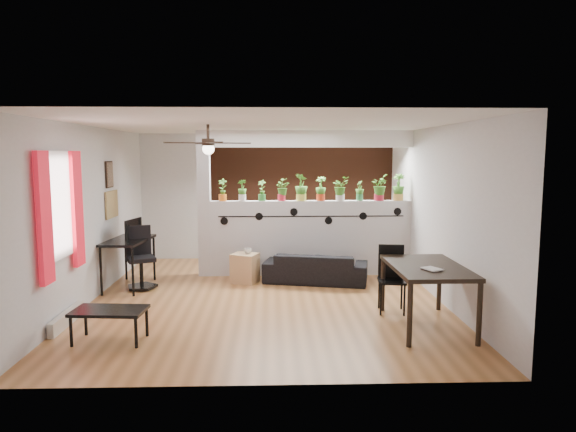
{
  "coord_description": "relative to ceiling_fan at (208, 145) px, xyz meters",
  "views": [
    {
      "loc": [
        0.09,
        -7.65,
        2.19
      ],
      "look_at": [
        0.36,
        0.6,
        1.18
      ],
      "focal_mm": 32.0,
      "sensor_mm": 36.0,
      "label": 1
    }
  ],
  "objects": [
    {
      "name": "framed_art",
      "position": [
        -1.78,
        1.2,
        -0.46
      ],
      "size": [
        0.03,
        0.34,
        0.44
      ],
      "color": "#8C7259",
      "rests_on": "room_shell"
    },
    {
      "name": "cube_shelf",
      "position": [
        0.43,
        1.24,
        -2.06
      ],
      "size": [
        0.51,
        0.49,
        0.5
      ],
      "primitive_type": "cube",
      "rotation": [
        0.0,
        0.0,
        -0.38
      ],
      "color": "tan",
      "rests_on": "ground"
    },
    {
      "name": "potted_plant_3",
      "position": [
        1.07,
        1.8,
        -0.75
      ],
      "size": [
        0.25,
        0.25,
        0.4
      ],
      "color": "red",
      "rests_on": "partition_wall"
    },
    {
      "name": "coffee_table",
      "position": [
        -1.0,
        -1.49,
        -1.97
      ],
      "size": [
        0.87,
        0.53,
        0.39
      ],
      "color": "black",
      "rests_on": "ground"
    },
    {
      "name": "potted_plant_8",
      "position": [
        2.83,
        1.8,
        -0.72
      ],
      "size": [
        0.24,
        0.28,
        0.47
      ],
      "color": "#AE1B31",
      "rests_on": "partition_wall"
    },
    {
      "name": "monitor",
      "position": [
        -1.45,
        1.13,
        -1.42
      ],
      "size": [
        0.31,
        0.12,
        0.17
      ],
      "primitive_type": "imported",
      "rotation": [
        0.0,
        0.0,
        1.36
      ],
      "color": "black",
      "rests_on": "computer_desk"
    },
    {
      "name": "folding_chair",
      "position": [
        2.56,
        -0.4,
        -1.77
      ],
      "size": [
        0.42,
        0.42,
        0.92
      ],
      "color": "black",
      "rests_on": "ground"
    },
    {
      "name": "potted_plant_4",
      "position": [
        1.42,
        1.8,
        -0.71
      ],
      "size": [
        0.33,
        0.33,
        0.49
      ],
      "color": "#D1D149",
      "rests_on": "partition_wall"
    },
    {
      "name": "corkboard",
      "position": [
        -1.78,
        1.25,
        -0.96
      ],
      "size": [
        0.03,
        0.6,
        0.45
      ],
      "primitive_type": "cube",
      "color": "#9E7F4C",
      "rests_on": "room_shell"
    },
    {
      "name": "pier_column",
      "position": [
        -0.31,
        1.8,
        -1.01
      ],
      "size": [
        0.22,
        0.2,
        2.6
      ],
      "primitive_type": "cube",
      "color": "#BCBCC1",
      "rests_on": "ground"
    },
    {
      "name": "ceiling_fan",
      "position": [
        0.0,
        0.0,
        0.0
      ],
      "size": [
        1.19,
        1.19,
        0.43
      ],
      "color": "black",
      "rests_on": "room_shell"
    },
    {
      "name": "baseboard_heater",
      "position": [
        -1.74,
        -0.9,
        -2.22
      ],
      "size": [
        0.08,
        1.0,
        0.18
      ],
      "primitive_type": "cube",
      "color": "beige",
      "rests_on": "ground"
    },
    {
      "name": "vine_decal",
      "position": [
        1.6,
        1.7,
        -1.23
      ],
      "size": [
        3.31,
        0.01,
        0.3
      ],
      "color": "black",
      "rests_on": "partition_wall"
    },
    {
      "name": "brick_panel",
      "position": [
        1.6,
        3.27,
        -1.01
      ],
      "size": [
        3.9,
        0.05,
        2.6
      ],
      "primitive_type": "cube",
      "color": "#A65030",
      "rests_on": "ground"
    },
    {
      "name": "book",
      "position": [
        2.75,
        -1.38,
        -1.51
      ],
      "size": [
        0.26,
        0.29,
        0.02
      ],
      "primitive_type": "imported",
      "rotation": [
        0.0,
        0.0,
        0.46
      ],
      "color": "gray",
      "rests_on": "dining_table"
    },
    {
      "name": "room_shell",
      "position": [
        0.8,
        0.3,
        -1.01
      ],
      "size": [
        6.3,
        7.1,
        2.9
      ],
      "color": "#945E30",
      "rests_on": "ground"
    },
    {
      "name": "sofa",
      "position": [
        1.64,
        1.23,
        -2.07
      ],
      "size": [
        1.76,
        0.99,
        0.49
      ],
      "primitive_type": "imported",
      "rotation": [
        0.0,
        0.0,
        2.93
      ],
      "color": "black",
      "rests_on": "ground"
    },
    {
      "name": "potted_plant_6",
      "position": [
        2.13,
        1.8,
        -0.73
      ],
      "size": [
        0.28,
        0.27,
        0.44
      ],
      "color": "silver",
      "rests_on": "partition_wall"
    },
    {
      "name": "computer_desk",
      "position": [
        -1.45,
        0.98,
        -1.59
      ],
      "size": [
        0.68,
        1.16,
        0.8
      ],
      "color": "black",
      "rests_on": "ground"
    },
    {
      "name": "dining_table",
      "position": [
        2.85,
        -1.08,
        -1.61
      ],
      "size": [
        0.89,
        1.46,
        0.79
      ],
      "color": "black",
      "rests_on": "ground"
    },
    {
      "name": "cup",
      "position": [
        0.48,
        1.24,
        -1.77
      ],
      "size": [
        0.12,
        0.12,
        0.1
      ],
      "primitive_type": "imported",
      "rotation": [
        0.0,
        0.0,
        -0.02
      ],
      "color": "gray",
      "rests_on": "cube_shelf"
    },
    {
      "name": "partition_wall",
      "position": [
        1.6,
        1.8,
        -1.64
      ],
      "size": [
        3.6,
        0.18,
        1.35
      ],
      "primitive_type": "cube",
      "color": "#BCBCC1",
      "rests_on": "ground"
    },
    {
      "name": "potted_plant_9",
      "position": [
        3.18,
        1.8,
        -0.71
      ],
      "size": [
        0.32,
        0.3,
        0.48
      ],
      "color": "gold",
      "rests_on": "partition_wall"
    },
    {
      "name": "potted_plant_5",
      "position": [
        1.78,
        1.8,
        -0.74
      ],
      "size": [
        0.26,
        0.22,
        0.43
      ],
      "color": "red",
      "rests_on": "partition_wall"
    },
    {
      "name": "window_assembly",
      "position": [
        -1.76,
        -0.9,
        -0.81
      ],
      "size": [
        0.09,
        1.3,
        1.55
      ],
      "color": "white",
      "rests_on": "room_shell"
    },
    {
      "name": "potted_plant_1",
      "position": [
        0.37,
        1.8,
        -0.76
      ],
      "size": [
        0.24,
        0.22,
        0.38
      ],
      "color": "silver",
      "rests_on": "partition_wall"
    },
    {
      "name": "office_chair",
      "position": [
        -1.25,
        0.92,
        -1.87
      ],
      "size": [
        0.55,
        0.56,
        1.0
      ],
      "color": "black",
      "rests_on": "ground"
    },
    {
      "name": "potted_plant_0",
      "position": [
        0.02,
        1.8,
        -0.75
      ],
      "size": [
        0.22,
        0.19,
        0.4
      ],
      "color": "orange",
      "rests_on": "partition_wall"
    },
    {
      "name": "potted_plant_2",
      "position": [
        0.72,
        1.8,
        -0.76
      ],
      "size": [
        0.23,
        0.21,
        0.38
      ],
      "color": "#2E7E30",
      "rests_on": "partition_wall"
    },
    {
      "name": "potted_plant_7",
      "position": [
        2.48,
        1.8,
        -0.77
      ],
      "size": [
        0.15,
        0.18,
        0.36
      ],
      "color": "#318744",
      "rests_on": "partition_wall"
    },
    {
      "name": "ceiling_header",
      "position": [
        1.6,
        1.8,
        0.14
      ],
      "size": [
        3.6,
        0.18,
        0.3
      ],
      "primitive_type": "cube",
      "color": "silver",
      "rests_on": "room_shell"
    }
  ]
}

